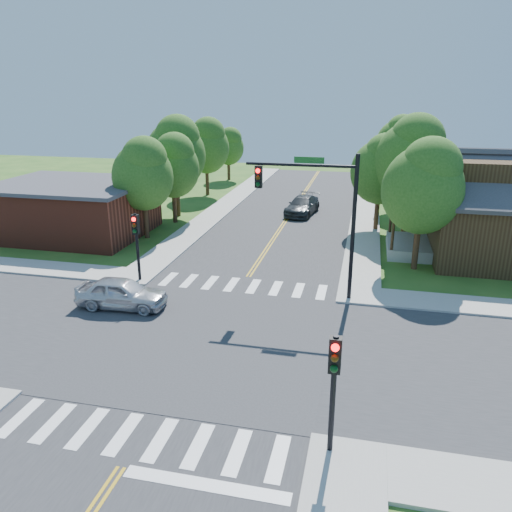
% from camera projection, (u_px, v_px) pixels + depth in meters
% --- Properties ---
extents(ground, '(100.00, 100.00, 0.00)m').
position_uv_depth(ground, '(206.00, 341.00, 20.80)').
color(ground, '#2A541A').
rests_on(ground, ground).
extents(road_ns, '(10.00, 90.00, 0.04)m').
position_uv_depth(road_ns, '(206.00, 341.00, 20.79)').
color(road_ns, '#2D2D30').
rests_on(road_ns, ground).
extents(road_ew, '(90.00, 10.00, 0.04)m').
position_uv_depth(road_ew, '(206.00, 341.00, 20.79)').
color(road_ew, '#2D2D30').
rests_on(road_ew, ground).
extents(intersection_patch, '(10.20, 10.20, 0.06)m').
position_uv_depth(intersection_patch, '(206.00, 341.00, 20.80)').
color(intersection_patch, '#2D2D30').
rests_on(intersection_patch, ground).
extents(sidewalk_nw, '(40.00, 40.00, 0.14)m').
position_uv_depth(sidewalk_nw, '(76.00, 222.00, 38.69)').
color(sidewalk_nw, '#9E9B93').
rests_on(sidewalk_nw, ground).
extents(crosswalk_north, '(8.85, 2.00, 0.01)m').
position_uv_depth(crosswalk_north, '(242.00, 285.00, 26.51)').
color(crosswalk_north, white).
rests_on(crosswalk_north, ground).
extents(crosswalk_south, '(8.85, 2.00, 0.01)m').
position_uv_depth(crosswalk_south, '(142.00, 437.00, 15.06)').
color(crosswalk_south, white).
rests_on(crosswalk_south, ground).
extents(centerline, '(0.30, 90.00, 0.01)m').
position_uv_depth(centerline, '(206.00, 340.00, 20.79)').
color(centerline, gold).
rests_on(centerline, ground).
extents(stop_bar, '(4.60, 0.45, 0.09)m').
position_uv_depth(stop_bar, '(206.00, 486.00, 13.26)').
color(stop_bar, white).
rests_on(stop_bar, ground).
extents(signal_mast_ne, '(5.30, 0.42, 7.20)m').
position_uv_depth(signal_mast_ne, '(319.00, 203.00, 23.57)').
color(signal_mast_ne, black).
rests_on(signal_mast_ne, ground).
extents(signal_pole_se, '(0.34, 0.42, 3.80)m').
position_uv_depth(signal_pole_se, '(334.00, 374.00, 13.58)').
color(signal_pole_se, black).
rests_on(signal_pole_se, ground).
extents(signal_pole_nw, '(0.34, 0.42, 3.80)m').
position_uv_depth(signal_pole_nw, '(136.00, 235.00, 26.26)').
color(signal_pole_nw, black).
rests_on(signal_pole_nw, ground).
extents(building_nw, '(10.40, 8.40, 3.73)m').
position_uv_depth(building_nw, '(73.00, 208.00, 35.35)').
color(building_nw, maroon).
rests_on(building_nw, ground).
extents(tree_e_a, '(4.47, 4.25, 7.60)m').
position_uv_depth(tree_e_a, '(425.00, 184.00, 27.40)').
color(tree_e_a, '#382314').
rests_on(tree_e_a, ground).
extents(tree_e_b, '(5.00, 4.75, 8.49)m').
position_uv_depth(tree_e_b, '(412.00, 157.00, 33.61)').
color(tree_e_b, '#382314').
rests_on(tree_e_b, ground).
extents(tree_e_c, '(4.54, 4.31, 7.71)m').
position_uv_depth(tree_e_c, '(409.00, 151.00, 40.97)').
color(tree_e_c, '#382314').
rests_on(tree_e_c, ground).
extents(tree_e_d, '(4.44, 4.22, 7.55)m').
position_uv_depth(tree_e_d, '(399.00, 141.00, 49.45)').
color(tree_e_d, '#382314').
rests_on(tree_e_d, ground).
extents(tree_w_a, '(4.14, 3.94, 7.04)m').
position_uv_depth(tree_w_a, '(143.00, 172.00, 33.46)').
color(tree_w_a, '#382314').
rests_on(tree_w_a, ground).
extents(tree_w_b, '(4.76, 4.53, 8.10)m').
position_uv_depth(tree_w_b, '(176.00, 150.00, 39.15)').
color(tree_w_b, '#382314').
rests_on(tree_w_b, ground).
extents(tree_w_c, '(4.37, 4.16, 7.44)m').
position_uv_depth(tree_w_c, '(207.00, 144.00, 47.21)').
color(tree_w_c, '#382314').
rests_on(tree_w_c, ground).
extents(tree_w_d, '(3.45, 3.28, 5.87)m').
position_uv_depth(tree_w_d, '(229.00, 145.00, 55.44)').
color(tree_w_d, '#382314').
rests_on(tree_w_d, ground).
extents(tree_house, '(4.16, 3.95, 7.07)m').
position_uv_depth(tree_house, '(381.00, 168.00, 35.21)').
color(tree_house, '#382314').
rests_on(tree_house, ground).
extents(tree_bldg, '(4.07, 3.87, 6.93)m').
position_uv_depth(tree_bldg, '(173.00, 164.00, 37.48)').
color(tree_bldg, '#382314').
rests_on(tree_bldg, ground).
extents(car_silver, '(2.12, 4.47, 1.47)m').
position_uv_depth(car_silver, '(122.00, 294.00, 23.70)').
color(car_silver, silver).
rests_on(car_silver, ground).
extents(car_dgrey, '(3.44, 5.58, 1.45)m').
position_uv_depth(car_dgrey, '(302.00, 206.00, 41.12)').
color(car_dgrey, '#313436').
rests_on(car_dgrey, ground).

